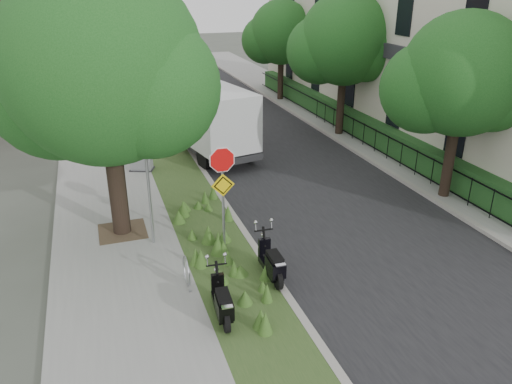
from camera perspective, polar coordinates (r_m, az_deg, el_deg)
ground at (r=14.02m, az=2.63°, el=-7.57°), size 120.00×120.00×0.00m
sidewalk_near at (r=22.35m, az=-17.16°, el=3.66°), size 3.50×60.00×0.12m
verge at (r=22.54m, az=-10.19°, el=4.52°), size 2.00×60.00×0.12m
kerb_near at (r=22.69m, az=-7.69°, el=4.82°), size 0.20×60.00×0.13m
road at (r=23.57m, az=0.71°, el=5.58°), size 7.00×60.00×0.01m
kerb_far at (r=24.88m, az=8.39°, el=6.44°), size 0.20×60.00×0.13m
footpath_far at (r=25.68m, az=11.81°, el=6.71°), size 3.20×60.00×0.12m
street_tree_main at (r=14.25m, az=-17.33°, el=12.65°), size 6.21×5.54×7.66m
bare_post at (r=13.99m, az=-12.25°, el=1.52°), size 0.08×0.08×4.00m
bike_hoop at (r=12.64m, az=-7.96°, el=-8.91°), size 0.06×0.78×0.77m
sign_assembly at (r=13.09m, az=-3.83°, el=1.45°), size 0.94×0.08×3.22m
fence_far at (r=25.03m, az=9.92°, el=7.89°), size 0.04×24.00×1.00m
hedge_far at (r=25.37m, az=11.33°, el=7.99°), size 1.00×24.00×1.10m
terrace_houses at (r=26.67m, az=18.94°, el=15.61°), size 7.40×26.40×8.20m
far_tree_a at (r=17.71m, az=22.23°, el=11.69°), size 4.60×4.10×6.22m
far_tree_b at (r=24.25m, az=9.91°, el=16.32°), size 4.83×4.31×6.56m
far_tree_c at (r=31.53m, az=2.78°, el=17.42°), size 4.37×3.89×5.93m
scooter_near at (r=11.36m, az=-3.82°, el=-12.81°), size 0.42×1.65×0.79m
scooter_far at (r=12.68m, az=1.91°, el=-8.45°), size 0.36×1.71×0.82m
box_truck at (r=21.62m, az=-5.36°, el=8.41°), size 3.26×5.94×2.55m
utility_cabinet at (r=20.29m, az=-13.02°, el=4.05°), size 1.06×0.88×1.20m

